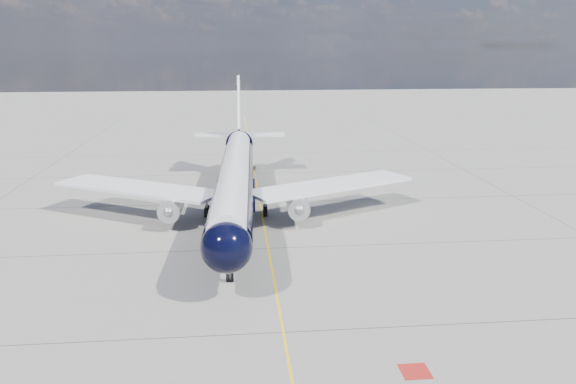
% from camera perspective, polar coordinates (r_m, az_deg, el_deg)
% --- Properties ---
extents(ground, '(320.00, 320.00, 0.00)m').
position_cam_1_polar(ground, '(68.64, -3.08, 0.06)').
color(ground, gray).
rests_on(ground, ground).
extents(taxiway_centerline, '(0.16, 160.00, 0.01)m').
position_cam_1_polar(taxiway_centerline, '(63.81, -2.87, -1.06)').
color(taxiway_centerline, yellow).
rests_on(taxiway_centerline, ground).
extents(red_marking, '(1.60, 1.60, 0.01)m').
position_cam_1_polar(red_marking, '(32.93, 12.79, -17.35)').
color(red_marking, maroon).
rests_on(red_marking, ground).
extents(main_airliner, '(38.28, 46.58, 13.46)m').
position_cam_1_polar(main_airliner, '(57.95, -5.37, 1.53)').
color(main_airliner, black).
rests_on(main_airliner, ground).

